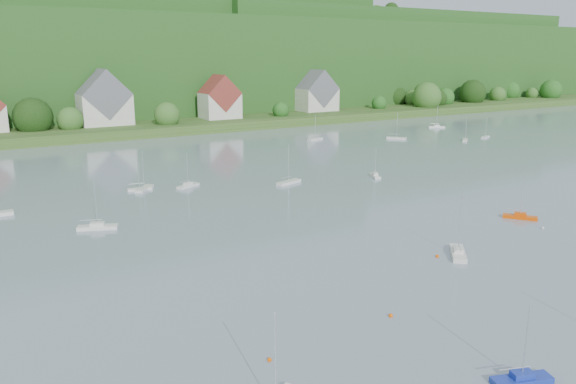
# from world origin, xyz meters

# --- Properties ---
(far_shore_strip) EXTENTS (600.00, 60.00, 3.00)m
(far_shore_strip) POSITION_xyz_m (0.00, 200.00, 1.50)
(far_shore_strip) COLOR #2D501E
(far_shore_strip) RESTS_ON ground
(forested_ridge) EXTENTS (620.00, 181.22, 69.89)m
(forested_ridge) POSITION_xyz_m (0.39, 268.57, 22.89)
(forested_ridge) COLOR #194114
(forested_ridge) RESTS_ON ground
(village_building_2) EXTENTS (16.00, 11.44, 18.00)m
(village_building_2) POSITION_xyz_m (5.00, 188.00, 10.27)
(village_building_2) COLOR beige
(village_building_2) RESTS_ON far_shore_strip
(village_building_3) EXTENTS (13.00, 10.40, 15.50)m
(village_building_3) POSITION_xyz_m (45.00, 186.00, 9.43)
(village_building_3) COLOR beige
(village_building_3) RESTS_ON far_shore_strip
(village_building_4) EXTENTS (15.00, 10.40, 16.50)m
(village_building_4) POSITION_xyz_m (90.00, 190.00, 9.59)
(village_building_4) COLOR beige
(village_building_4) RESTS_ON far_shore_strip
(near_sailboat_1) EXTENTS (5.16, 2.98, 6.72)m
(near_sailboat_1) POSITION_xyz_m (-3.30, 24.53, 0.40)
(near_sailboat_1) COLOR #192D9B
(near_sailboat_1) RESTS_ON ground
(near_sailboat_3) EXTENTS (5.41, 5.67, 8.27)m
(near_sailboat_3) POSITION_xyz_m (14.96, 47.61, 0.44)
(near_sailboat_3) COLOR silver
(near_sailboat_3) RESTS_ON ground
(near_sailboat_5) EXTENTS (4.18, 5.05, 6.98)m
(near_sailboat_5) POSITION_xyz_m (36.48, 54.23, 0.40)
(near_sailboat_5) COLOR #D34503
(near_sailboat_5) RESTS_ON ground
(mooring_buoy_0) EXTENTS (0.44, 0.44, 0.44)m
(mooring_buoy_0) POSITION_xyz_m (-4.40, 38.86, 0.00)
(mooring_buoy_0) COLOR #EF5200
(mooring_buoy_0) RESTS_ON ground
(mooring_buoy_2) EXTENTS (0.39, 0.39, 0.39)m
(mooring_buoy_2) POSITION_xyz_m (15.04, 47.99, 0.00)
(mooring_buoy_2) COLOR #EF5200
(mooring_buoy_2) RESTS_ON ground
(mooring_buoy_3) EXTENTS (0.46, 0.46, 0.46)m
(mooring_buoy_3) POSITION_xyz_m (12.19, 48.59, 0.00)
(mooring_buoy_3) COLOR #EF5200
(mooring_buoy_3) RESTS_ON ground
(mooring_buoy_4) EXTENTS (0.41, 0.41, 0.41)m
(mooring_buoy_4) POSITION_xyz_m (34.83, 49.02, 0.00)
(mooring_buoy_4) COLOR silver
(mooring_buoy_4) RESTS_ON ground
(mooring_buoy_5) EXTENTS (0.39, 0.39, 0.39)m
(mooring_buoy_5) POSITION_xyz_m (-18.90, 37.98, 0.00)
(mooring_buoy_5) COLOR #EF5200
(mooring_buoy_5) RESTS_ON ground
(far_sailboat_cluster) EXTENTS (190.26, 74.17, 8.71)m
(far_sailboat_cluster) POSITION_xyz_m (4.34, 116.85, 0.37)
(far_sailboat_cluster) COLOR silver
(far_sailboat_cluster) RESTS_ON ground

